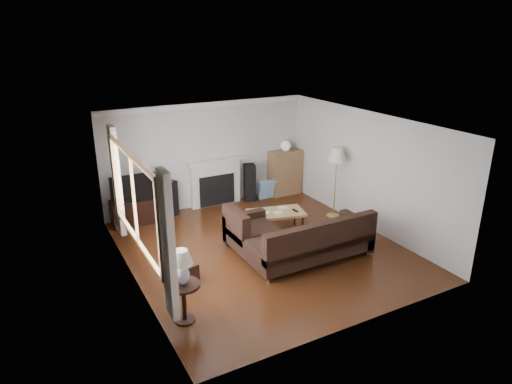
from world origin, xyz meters
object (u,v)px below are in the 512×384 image
sectional_sofa (310,239)px  floor_lamp (335,183)px  tv_stand (137,211)px  bookshelf (285,172)px  coffee_table (276,222)px  side_table (184,302)px

sectional_sofa → floor_lamp: size_ratio=1.57×
tv_stand → bookshelf: size_ratio=0.95×
coffee_table → side_table: 3.47m
floor_lamp → tv_stand: bearing=156.0°
bookshelf → coffee_table: size_ratio=0.98×
side_table → coffee_table: bearing=36.5°
floor_lamp → side_table: size_ratio=2.61×
tv_stand → coffee_table: bearing=-37.3°
bookshelf → sectional_sofa: size_ratio=0.45×
tv_stand → sectional_sofa: sectional_sofa is taller
coffee_table → floor_lamp: (1.58, 0.07, 0.59)m
tv_stand → sectional_sofa: size_ratio=0.43×
bookshelf → sectional_sofa: (-1.49, -3.30, -0.16)m
coffee_table → side_table: (-2.79, -2.06, 0.08)m
sectional_sofa → coffee_table: 1.39m
tv_stand → side_table: size_ratio=1.74×
bookshelf → sectional_sofa: bearing=-114.3°
sectional_sofa → floor_lamp: 2.24m
tv_stand → side_table: 3.95m
sectional_sofa → coffee_table: bearing=86.8°
sectional_sofa → side_table: sectional_sofa is taller
sectional_sofa → side_table: 2.80m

